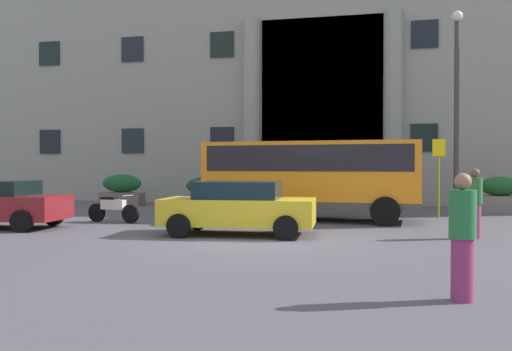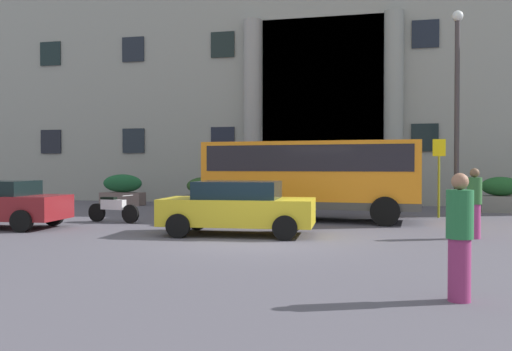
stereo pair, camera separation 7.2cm
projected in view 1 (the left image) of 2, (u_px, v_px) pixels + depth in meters
name	position (u px, v px, depth m)	size (l,w,h in m)	color
ground_plane	(258.00, 244.00, 13.12)	(80.00, 64.00, 0.12)	#514E58
office_building_facade	(328.00, 71.00, 30.01)	(35.70, 9.68, 14.12)	gray
orange_minibus	(312.00, 173.00, 18.31)	(7.22, 2.89, 2.63)	orange
bus_stop_sign	(439.00, 169.00, 19.19)	(0.44, 0.08, 2.77)	#93981C
hedge_planter_far_east	(206.00, 192.00, 24.54)	(2.00, 0.93, 1.33)	slate
hedge_planter_east	(500.00, 195.00, 21.46)	(1.56, 0.99, 1.40)	slate
hedge_planter_far_west	(372.00, 192.00, 22.57)	(1.44, 0.79, 1.53)	#655E57
hedge_planter_entrance_left	(122.00, 190.00, 25.17)	(2.00, 0.76, 1.43)	#725E5B
parked_estate_mid	(239.00, 207.00, 14.49)	(4.12, 2.20, 1.42)	gold
motorcycle_near_kerb	(112.00, 208.00, 17.60)	(1.91, 0.57, 0.89)	black
scooter_by_planter	(200.00, 211.00, 16.65)	(1.95, 0.69, 0.89)	black
pedestrian_woman_with_bag	(462.00, 236.00, 7.39)	(0.36, 0.36, 1.74)	#902E63
pedestrian_man_red_shirt	(475.00, 203.00, 13.73)	(0.36, 0.36, 1.78)	#A1356F
lamppost_plaza_centre	(457.00, 97.00, 19.90)	(0.40, 0.40, 7.49)	#3C3436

